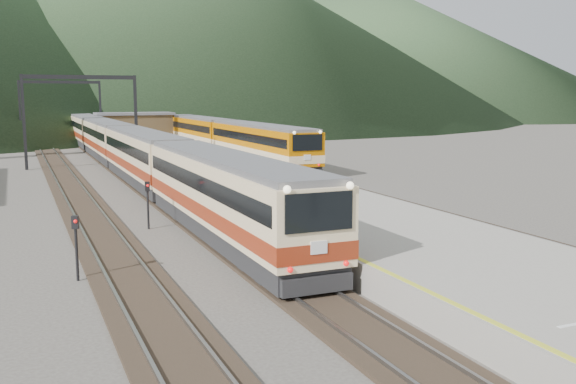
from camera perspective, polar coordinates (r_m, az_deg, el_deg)
name	(u,v)px	position (r m, az deg, el deg)	size (l,w,h in m)	color
track_main	(150,187)	(44.62, -12.14, 0.41)	(2.60, 200.00, 0.23)	black
track_far	(73,192)	(43.96, -18.54, 0.03)	(2.60, 200.00, 0.23)	black
track_second	(304,179)	(48.11, 1.42, 1.19)	(2.60, 200.00, 0.23)	black
platform	(238,180)	(44.05, -4.49, 1.04)	(8.00, 100.00, 1.00)	gray
gantry_near	(81,103)	(58.64, -17.93, 7.53)	(9.55, 0.25, 8.00)	black
gantry_far	(61,100)	(83.56, -19.56, 7.67)	(9.55, 0.25, 8.00)	black
station_shed	(135,125)	(82.65, -13.48, 5.83)	(9.40, 4.40, 3.10)	#4D3B24
hill_b	(125,3)	(238.55, -14.25, 15.94)	(220.00, 220.00, 75.00)	#284124
hill_c	(355,43)	(244.71, 6.01, 13.01)	(160.00, 160.00, 50.00)	#284124
main_train	(123,148)	(55.59, -14.47, 3.83)	(2.74, 75.29, 3.35)	beige
second_train	(226,137)	(65.85, -5.58, 4.87)	(2.91, 39.69, 3.56)	#B66300
short_signal_b	(148,199)	(30.99, -12.36, -0.58)	(0.23, 0.18, 2.27)	black
short_signal_c	(76,239)	(23.03, -18.33, -4.00)	(0.26, 0.23, 2.27)	black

